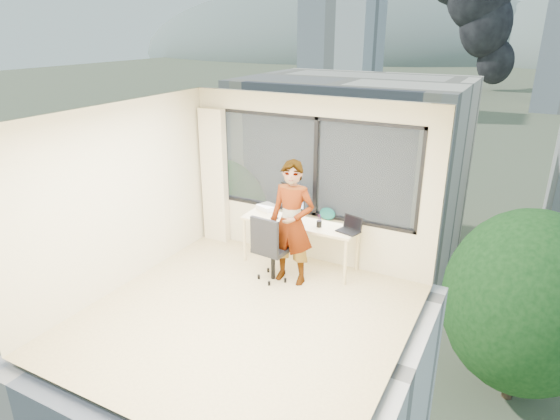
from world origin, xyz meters
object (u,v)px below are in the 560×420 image
Objects in this scene: chair at (273,246)px; person at (292,223)px; desk at (300,243)px; laptop at (349,225)px; handbag at (327,214)px; game_console at (267,207)px; monitor at (293,201)px.

person reaches higher than chair.
desk is 5.39× the size of laptop.
chair is 0.48m from person.
handbag is at bearing 63.82° from chair.
chair is (-0.16, -0.59, 0.15)m from desk.
handbag is (0.35, 0.24, 0.47)m from desk.
person reaches higher than game_console.
monitor is (-0.29, 0.61, 0.10)m from person.
game_console is 1.04m from handbag.
game_console is (-0.51, 0.08, -0.22)m from monitor.
handbag is at bearing 68.98° from person.
chair is at bearing -34.28° from game_console.
game_console is 1.51m from laptop.
chair is 4.18× the size of handbag.
desk is at bearing 5.36° from game_console.
monitor is at bearing 12.28° from game_console.
chair reaches higher than game_console.
game_console is at bearing 163.63° from desk.
person is 6.17× the size of game_console.
chair is at bearing -70.03° from monitor.
monitor is 0.57m from handbag.
person is 3.52× the size of monitor.
game_console is 1.18× the size of handbag.
desk is 0.62m from chair.
desk is 0.99× the size of person.
laptop is at bearing 7.58° from monitor.
person is 1.06m from game_console.
laptop is 1.33× the size of handbag.
game_console is at bearing 129.13° from chair.
monitor is 2.06× the size of handbag.
handbag reaches higher than game_console.
chair is 0.98m from game_console.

